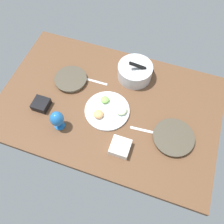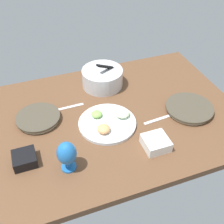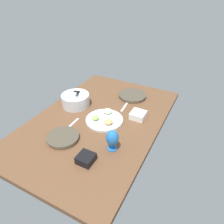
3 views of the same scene
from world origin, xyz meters
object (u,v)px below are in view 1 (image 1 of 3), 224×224
Objects in this scene: fruit_platter at (108,110)px; hurricane_glass_blue at (57,119)px; dinner_plate_right at (173,138)px; dinner_plate_left at (71,79)px; square_bowl_black at (41,104)px; mixing_bowl at (135,71)px; square_bowl_white at (120,147)px.

hurricane_glass_blue is (-27.49, -21.81, 8.33)cm from fruit_platter.
dinner_plate_right is 1.68× the size of hurricane_glass_blue.
dinner_plate_left is 0.89× the size of dinner_plate_right.
square_bowl_black reaches higher than dinner_plate_right.
dinner_plate_left is 1.50× the size of hurricane_glass_blue.
dinner_plate_right is at bearing -14.45° from dinner_plate_left.
dinner_plate_right is at bearing -6.39° from fruit_platter.
fruit_platter reaches higher than dinner_plate_right.
mixing_bowl is 68.88cm from hurricane_glass_blue.
hurricane_glass_blue is at bearing -141.57° from fruit_platter.
hurricane_glass_blue is at bearing -167.88° from dinner_plate_right.
mixing_bowl reaches higher than square_bowl_black.
hurricane_glass_blue reaches higher than square_bowl_black.
dinner_plate_left and dinner_plate_right have the same top height.
fruit_platter is 2.56× the size of square_bowl_white.
square_bowl_white is at bearing -54.29° from fruit_platter.
square_bowl_black is (-19.07, 10.11, -6.77)cm from hurricane_glass_blue.
fruit_platter is (35.90, -16.34, -0.16)cm from dinner_plate_left.
dinner_plate_right is 36.51cm from square_bowl_white.
dinner_plate_left is 30.03cm from square_bowl_black.
mixing_bowl reaches higher than hurricane_glass_blue.
mixing_bowl reaches higher than square_bowl_white.
fruit_platter is 36.06cm from hurricane_glass_blue.
square_bowl_white is (44.77, -2.24, -6.66)cm from hurricane_glass_blue.
square_bowl_white is (-31.38, -18.60, 1.54)cm from dinner_plate_right.
hurricane_glass_blue reaches higher than dinner_plate_left.
square_bowl_white reaches higher than dinner_plate_left.
dinner_plate_left is 39.45cm from fruit_platter.
square_bowl_black is (-95.22, -6.25, 1.43)cm from dinner_plate_right.
square_bowl_white is 65.02cm from square_bowl_black.
dinner_plate_left is at bearing 102.44° from hurricane_glass_blue.
mixing_bowl is 73.65cm from square_bowl_black.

